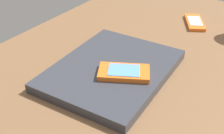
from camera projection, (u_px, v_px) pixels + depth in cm
name	position (u px, v px, depth cm)	size (l,w,h in cm)	color
desk_surface	(139.00, 79.00, 72.39)	(120.00, 80.00, 3.00)	brown
laptop_closed	(112.00, 70.00, 70.84)	(31.81, 24.68, 2.25)	#33353D
cell_phone_on_laptop	(124.00, 72.00, 66.90)	(11.01, 13.03, 1.31)	orange
cell_phone_on_desk	(195.00, 22.00, 95.19)	(12.63, 10.16, 1.12)	orange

